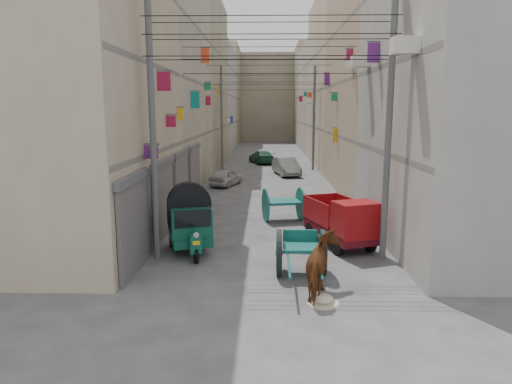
{
  "coord_description": "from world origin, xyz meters",
  "views": [
    {
      "loc": [
        -0.11,
        -8.01,
        4.67
      ],
      "look_at": [
        -0.44,
        6.5,
        2.06
      ],
      "focal_mm": 32.0,
      "sensor_mm": 36.0,
      "label": 1
    }
  ],
  "objects_px": {
    "second_cart": "(283,203)",
    "distant_car_grey": "(286,166)",
    "horse": "(323,267)",
    "distant_car_white": "(226,177)",
    "auto_rickshaw": "(190,221)",
    "mini_truck": "(345,224)",
    "distant_car_green": "(262,157)",
    "feed_sack": "(323,299)",
    "tonga_cart": "(301,252)"
  },
  "relations": [
    {
      "from": "distant_car_grey",
      "to": "auto_rickshaw",
      "type": "bearing_deg",
      "value": -114.09
    },
    {
      "from": "horse",
      "to": "distant_car_grey",
      "type": "height_order",
      "value": "horse"
    },
    {
      "from": "tonga_cart",
      "to": "feed_sack",
      "type": "bearing_deg",
      "value": -77.28
    },
    {
      "from": "auto_rickshaw",
      "to": "distant_car_white",
      "type": "xyz_separation_m",
      "value": [
        0.03,
        13.48,
        -0.52
      ]
    },
    {
      "from": "distant_car_white",
      "to": "distant_car_green",
      "type": "distance_m",
      "value": 12.38
    },
    {
      "from": "tonga_cart",
      "to": "second_cart",
      "type": "relative_size",
      "value": 1.6
    },
    {
      "from": "distant_car_grey",
      "to": "distant_car_green",
      "type": "height_order",
      "value": "distant_car_grey"
    },
    {
      "from": "distant_car_white",
      "to": "distant_car_grey",
      "type": "height_order",
      "value": "distant_car_grey"
    },
    {
      "from": "feed_sack",
      "to": "tonga_cart",
      "type": "bearing_deg",
      "value": 101.87
    },
    {
      "from": "auto_rickshaw",
      "to": "feed_sack",
      "type": "xyz_separation_m",
      "value": [
        3.95,
        -4.16,
        -0.93
      ]
    },
    {
      "from": "distant_car_grey",
      "to": "feed_sack",
      "type": "bearing_deg",
      "value": -101.83
    },
    {
      "from": "second_cart",
      "to": "distant_car_green",
      "type": "xyz_separation_m",
      "value": [
        -1.13,
        21.35,
        -0.19
      ]
    },
    {
      "from": "mini_truck",
      "to": "horse",
      "type": "bearing_deg",
      "value": -126.09
    },
    {
      "from": "auto_rickshaw",
      "to": "distant_car_green",
      "type": "height_order",
      "value": "auto_rickshaw"
    },
    {
      "from": "auto_rickshaw",
      "to": "horse",
      "type": "xyz_separation_m",
      "value": [
        3.99,
        -3.68,
        -0.27
      ]
    },
    {
      "from": "auto_rickshaw",
      "to": "distant_car_grey",
      "type": "bearing_deg",
      "value": 60.62
    },
    {
      "from": "auto_rickshaw",
      "to": "distant_car_white",
      "type": "distance_m",
      "value": 13.49
    },
    {
      "from": "horse",
      "to": "distant_car_green",
      "type": "xyz_separation_m",
      "value": [
        -1.85,
        29.36,
        -0.22
      ]
    },
    {
      "from": "tonga_cart",
      "to": "distant_car_grey",
      "type": "distance_m",
      "value": 20.41
    },
    {
      "from": "feed_sack",
      "to": "distant_car_white",
      "type": "bearing_deg",
      "value": 102.52
    },
    {
      "from": "second_cart",
      "to": "distant_car_white",
      "type": "bearing_deg",
      "value": 98.08
    },
    {
      "from": "mini_truck",
      "to": "distant_car_white",
      "type": "relative_size",
      "value": 1.09
    },
    {
      "from": "distant_car_white",
      "to": "mini_truck",
      "type": "bearing_deg",
      "value": 130.16
    },
    {
      "from": "tonga_cart",
      "to": "distant_car_green",
      "type": "xyz_separation_m",
      "value": [
        -1.4,
        27.87,
        -0.13
      ]
    },
    {
      "from": "second_cart",
      "to": "feed_sack",
      "type": "xyz_separation_m",
      "value": [
        0.68,
        -8.49,
        -0.63
      ]
    },
    {
      "from": "auto_rickshaw",
      "to": "distant_car_grey",
      "type": "relative_size",
      "value": 0.68
    },
    {
      "from": "mini_truck",
      "to": "second_cart",
      "type": "height_order",
      "value": "mini_truck"
    },
    {
      "from": "second_cart",
      "to": "distant_car_grey",
      "type": "relative_size",
      "value": 0.48
    },
    {
      "from": "mini_truck",
      "to": "feed_sack",
      "type": "relative_size",
      "value": 6.85
    },
    {
      "from": "tonga_cart",
      "to": "distant_car_white",
      "type": "bearing_deg",
      "value": 103.45
    },
    {
      "from": "tonga_cart",
      "to": "auto_rickshaw",
      "type": "bearing_deg",
      "value": 149.04
    },
    {
      "from": "tonga_cart",
      "to": "distant_car_grey",
      "type": "height_order",
      "value": "tonga_cart"
    },
    {
      "from": "horse",
      "to": "distant_car_white",
      "type": "xyz_separation_m",
      "value": [
        -3.96,
        17.16,
        -0.25
      ]
    },
    {
      "from": "second_cart",
      "to": "distant_car_grey",
      "type": "xyz_separation_m",
      "value": [
        0.73,
        13.88,
        -0.12
      ]
    },
    {
      "from": "distant_car_white",
      "to": "distant_car_grey",
      "type": "bearing_deg",
      "value": -111.65
    },
    {
      "from": "distant_car_green",
      "to": "distant_car_grey",
      "type": "bearing_deg",
      "value": 88.03
    },
    {
      "from": "tonga_cart",
      "to": "mini_truck",
      "type": "relative_size",
      "value": 0.88
    },
    {
      "from": "tonga_cart",
      "to": "feed_sack",
      "type": "xyz_separation_m",
      "value": [
        0.41,
        -1.96,
        -0.57
      ]
    },
    {
      "from": "horse",
      "to": "distant_car_grey",
      "type": "bearing_deg",
      "value": -80.79
    },
    {
      "from": "feed_sack",
      "to": "distant_car_green",
      "type": "bearing_deg",
      "value": 93.47
    },
    {
      "from": "mini_truck",
      "to": "second_cart",
      "type": "bearing_deg",
      "value": 97.23
    },
    {
      "from": "mini_truck",
      "to": "distant_car_grey",
      "type": "distance_m",
      "value": 17.79
    },
    {
      "from": "feed_sack",
      "to": "horse",
      "type": "xyz_separation_m",
      "value": [
        0.05,
        0.48,
        0.66
      ]
    },
    {
      "from": "mini_truck",
      "to": "second_cart",
      "type": "relative_size",
      "value": 1.83
    },
    {
      "from": "horse",
      "to": "distant_car_white",
      "type": "distance_m",
      "value": 17.62
    },
    {
      "from": "feed_sack",
      "to": "distant_car_green",
      "type": "relative_size",
      "value": 0.13
    },
    {
      "from": "second_cart",
      "to": "feed_sack",
      "type": "height_order",
      "value": "second_cart"
    },
    {
      "from": "horse",
      "to": "distant_car_green",
      "type": "distance_m",
      "value": 29.42
    },
    {
      "from": "distant_car_green",
      "to": "tonga_cart",
      "type": "bearing_deg",
      "value": 76.88
    },
    {
      "from": "distant_car_white",
      "to": "distant_car_grey",
      "type": "distance_m",
      "value": 6.18
    }
  ]
}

